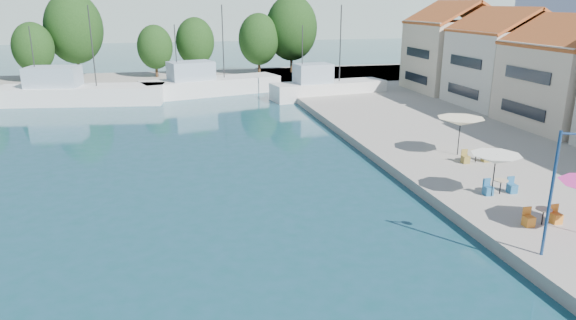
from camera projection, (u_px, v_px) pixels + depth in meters
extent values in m
cube|color=#A19E92|center=(573.00, 140.00, 37.80)|extent=(32.00, 92.00, 0.60)
cube|color=#A19E92|center=(160.00, 82.00, 65.81)|extent=(90.00, 16.00, 0.60)
cube|color=#92A097|center=(81.00, 10.00, 145.41)|extent=(180.00, 40.00, 16.00)
cube|color=#92A097|center=(302.00, 14.00, 179.65)|extent=(140.00, 40.00, 12.00)
cube|color=beige|center=(574.00, 85.00, 39.98)|extent=(8.60, 8.50, 6.50)
cube|color=silver|center=(503.00, 68.00, 48.28)|extent=(8.00, 8.50, 7.00)
pyramid|color=#CB6E2D|center=(511.00, 10.00, 46.72)|extent=(8.40, 8.80, 1.80)
cube|color=beige|center=(453.00, 56.00, 56.59)|extent=(8.60, 8.50, 7.50)
pyramid|color=#CB6E2D|center=(458.00, 4.00, 54.95)|extent=(9.00, 8.80, 1.80)
cube|color=white|center=(81.00, 97.00, 53.02)|extent=(17.21, 6.56, 2.20)
cube|color=#98ADBC|center=(53.00, 77.00, 52.17)|extent=(5.44, 4.00, 2.00)
cylinder|color=#2D2D2D|center=(92.00, 46.00, 51.66)|extent=(0.12, 0.12, 8.00)
cylinder|color=#2D2D2D|center=(33.00, 57.00, 51.44)|extent=(0.10, 0.10, 6.00)
cube|color=white|center=(212.00, 88.00, 58.38)|extent=(16.19, 8.23, 2.20)
cube|color=#98ADBC|center=(191.00, 71.00, 56.67)|extent=(5.38, 4.31, 2.00)
cylinder|color=#2D2D2D|center=(223.00, 42.00, 57.60)|extent=(0.12, 0.12, 8.00)
cylinder|color=#2D2D2D|center=(176.00, 53.00, 55.36)|extent=(0.10, 0.10, 6.00)
cube|color=silver|center=(329.00, 92.00, 55.89)|extent=(12.97, 5.11, 2.20)
cube|color=#98ADBC|center=(313.00, 73.00, 54.61)|extent=(4.12, 3.06, 2.00)
cylinder|color=#2D2D2D|center=(340.00, 44.00, 54.83)|extent=(0.12, 0.12, 8.00)
cylinder|color=#2D2D2D|center=(302.00, 55.00, 53.58)|extent=(0.10, 0.10, 6.00)
cylinder|color=#3F2B19|center=(36.00, 69.00, 63.15)|extent=(0.36, 0.36, 3.20)
ellipsoid|color=#153310|center=(33.00, 48.00, 62.39)|extent=(4.87, 4.87, 6.09)
cylinder|color=#3F2B19|center=(78.00, 58.00, 67.34)|extent=(0.36, 0.36, 4.80)
ellipsoid|color=#153310|center=(74.00, 28.00, 66.21)|extent=(7.30, 7.30, 9.13)
cylinder|color=#3F2B19|center=(156.00, 66.00, 67.18)|extent=(0.36, 0.36, 2.98)
ellipsoid|color=#153310|center=(155.00, 47.00, 66.48)|extent=(4.54, 4.54, 5.67)
cylinder|color=#3F2B19|center=(196.00, 62.00, 69.66)|extent=(0.36, 0.36, 3.37)
ellipsoid|color=#153310|center=(195.00, 42.00, 68.87)|extent=(5.12, 5.12, 6.40)
cylinder|color=#3F2B19|center=(259.00, 61.00, 69.81)|extent=(0.36, 0.36, 3.61)
ellipsoid|color=#153310|center=(259.00, 39.00, 68.96)|extent=(5.48, 5.48, 6.85)
cylinder|color=#3F2B19|center=(291.00, 56.00, 71.51)|extent=(0.36, 0.36, 4.65)
ellipsoid|color=#153310|center=(291.00, 28.00, 70.42)|extent=(7.07, 7.07, 8.83)
cylinder|color=black|center=(494.00, 175.00, 25.78)|extent=(0.06, 0.06, 2.23)
cone|color=white|center=(496.00, 159.00, 25.53)|extent=(2.49, 2.49, 0.50)
cylinder|color=black|center=(459.00, 136.00, 32.86)|extent=(0.06, 0.06, 2.44)
cone|color=#F1E7BC|center=(461.00, 122.00, 32.58)|extent=(2.99, 2.99, 0.50)
cylinder|color=black|center=(543.00, 217.00, 22.67)|extent=(0.06, 0.06, 0.74)
cylinder|color=tan|center=(544.00, 209.00, 22.57)|extent=(0.70, 0.70, 0.04)
cube|color=orange|center=(556.00, 218.00, 22.87)|extent=(0.42, 0.42, 0.46)
cube|color=orange|center=(529.00, 221.00, 22.57)|extent=(0.42, 0.42, 0.46)
cylinder|color=black|center=(500.00, 187.00, 26.32)|extent=(0.06, 0.06, 0.74)
cylinder|color=tan|center=(501.00, 180.00, 26.21)|extent=(0.70, 0.70, 0.04)
cube|color=#246192|center=(512.00, 189.00, 26.51)|extent=(0.42, 0.42, 0.46)
cube|color=#246192|center=(488.00, 191.00, 26.21)|extent=(0.42, 0.42, 0.46)
cylinder|color=black|center=(476.00, 157.00, 31.52)|extent=(0.06, 0.06, 0.74)
cylinder|color=tan|center=(477.00, 151.00, 31.41)|extent=(0.70, 0.70, 0.04)
cube|color=olive|center=(486.00, 158.00, 31.71)|extent=(0.42, 0.42, 0.46)
cube|color=olive|center=(465.00, 160.00, 31.41)|extent=(0.42, 0.42, 0.46)
cylinder|color=navy|center=(551.00, 195.00, 19.33)|extent=(0.12, 0.12, 5.00)
cylinder|color=navy|center=(573.00, 134.00, 18.54)|extent=(0.76, 0.41, 0.08)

